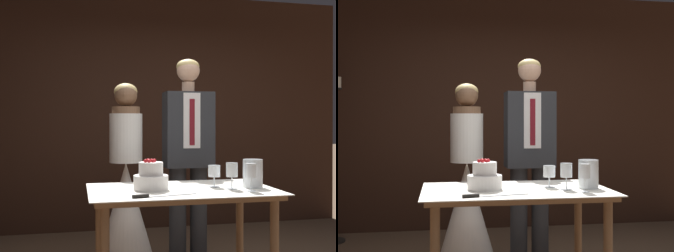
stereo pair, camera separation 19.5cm
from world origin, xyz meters
TOP-DOWN VIEW (x-y plane):
  - wall_back at (0.00, 2.46)m, footprint 4.80×0.12m
  - cake_table at (-0.22, 0.14)m, footprint 1.23×0.76m
  - tiered_cake at (-0.43, 0.14)m, footprint 0.23×0.23m
  - cake_knife at (-0.47, -0.14)m, footprint 0.41×0.10m
  - wine_glass_near at (0.10, 0.05)m, footprint 0.08×0.08m
  - wine_glass_middle at (0.01, 0.16)m, footprint 0.08×0.08m
  - wine_glass_far at (0.19, -0.06)m, footprint 0.07×0.07m
  - hurricane_candle at (0.26, 0.09)m, footprint 0.13×0.13m
  - bride at (-0.50, 1.00)m, footprint 0.54×0.54m
  - groom at (0.05, 1.00)m, footprint 0.42×0.25m

SIDE VIEW (x-z plane):
  - bride at x=-0.50m, z-range -0.22..1.38m
  - cake_table at x=-0.22m, z-range 0.30..1.12m
  - cake_knife at x=-0.47m, z-range 0.82..0.84m
  - tiered_cake at x=-0.43m, z-range 0.80..1.00m
  - hurricane_candle at x=0.26m, z-range 0.82..1.01m
  - wine_glass_middle at x=0.01m, z-range 0.85..1.00m
  - wine_glass_near at x=0.10m, z-range 0.85..1.03m
  - wine_glass_far at x=0.19m, z-range 0.86..1.04m
  - groom at x=0.05m, z-range 0.11..1.93m
  - wall_back at x=0.00m, z-range 0.00..2.81m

